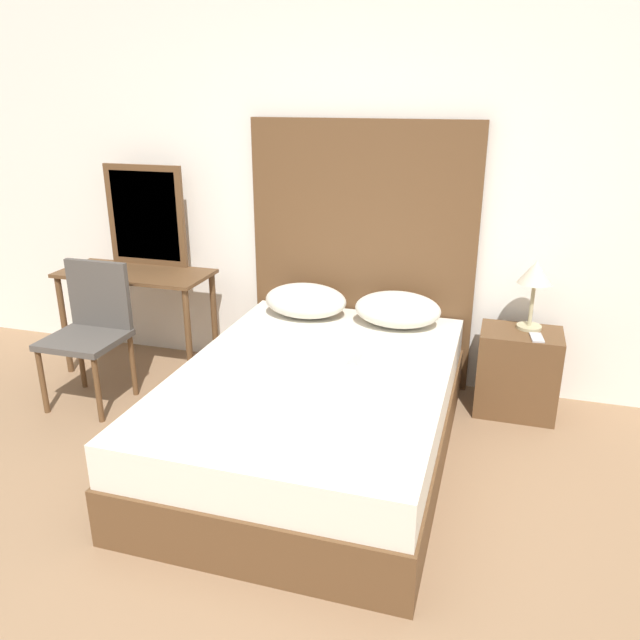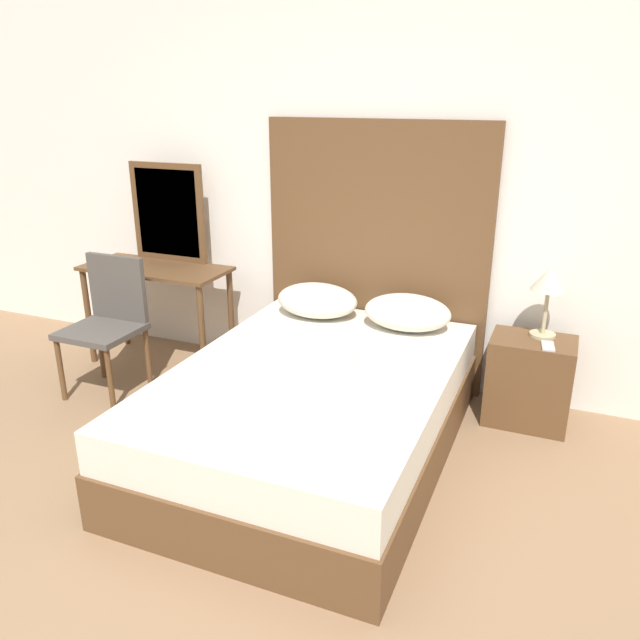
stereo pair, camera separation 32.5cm
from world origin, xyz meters
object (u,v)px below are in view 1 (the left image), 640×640
object	(u,v)px
bed	(315,412)
phone_on_nightstand	(537,337)
table_lamp	(535,277)
vanity_desk	(136,289)
chair	(91,324)
nightstand	(517,372)
phone_on_bed	(354,360)

from	to	relation	value
bed	phone_on_nightstand	size ratio (longest dim) A/B	13.32
table_lamp	phone_on_nightstand	size ratio (longest dim) A/B	2.78
vanity_desk	chair	bearing A→B (deg)	-93.93
vanity_desk	phone_on_nightstand	bearing A→B (deg)	0.60
nightstand	phone_on_nightstand	world-z (taller)	phone_on_nightstand
vanity_desk	chair	world-z (taller)	chair
bed	chair	size ratio (longest dim) A/B	2.28
phone_on_nightstand	vanity_desk	distance (m)	2.72
phone_on_bed	table_lamp	xyz separation A→B (m)	(0.94, 0.74, 0.36)
phone_on_nightstand	nightstand	bearing A→B (deg)	132.89
bed	chair	distance (m)	1.63
bed	phone_on_nightstand	world-z (taller)	phone_on_nightstand
table_lamp	chair	xyz separation A→B (m)	(-2.71, -0.68, -0.36)
table_lamp	phone_on_nightstand	world-z (taller)	table_lamp
nightstand	table_lamp	size ratio (longest dim) A/B	1.26
phone_on_bed	phone_on_nightstand	xyz separation A→B (m)	(0.99, 0.58, 0.03)
bed	nightstand	size ratio (longest dim) A/B	3.82
nightstand	phone_on_nightstand	distance (m)	0.31
nightstand	table_lamp	bearing A→B (deg)	61.06
phone_on_nightstand	bed	bearing A→B (deg)	-147.27
chair	nightstand	bearing A→B (deg)	12.86
table_lamp	vanity_desk	bearing A→B (deg)	-175.97
table_lamp	chair	size ratio (longest dim) A/B	0.48
bed	chair	bearing A→B (deg)	171.78
bed	vanity_desk	xyz separation A→B (m)	(-1.55, 0.72, 0.37)
table_lamp	phone_on_nightstand	xyz separation A→B (m)	(0.04, -0.16, -0.33)
phone_on_bed	phone_on_nightstand	distance (m)	1.14
phone_on_bed	vanity_desk	world-z (taller)	vanity_desk
bed	chair	world-z (taller)	chair
phone_on_nightstand	vanity_desk	world-z (taller)	vanity_desk
nightstand	vanity_desk	world-z (taller)	vanity_desk
phone_on_nightstand	vanity_desk	size ratio (longest dim) A/B	0.15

